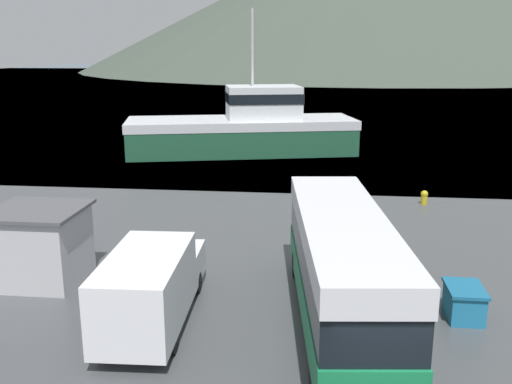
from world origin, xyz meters
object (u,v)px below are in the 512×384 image
(delivery_van, at_px, (152,284))
(storage_bin, at_px, (464,302))
(tour_bus, at_px, (342,264))
(fishing_boat, at_px, (245,127))
(dock_kiosk, at_px, (40,245))

(delivery_van, xyz_separation_m, storage_bin, (9.29, 1.41, -0.74))
(delivery_van, relative_size, storage_bin, 4.21)
(storage_bin, bearing_deg, tour_bus, -169.19)
(tour_bus, height_order, delivery_van, tour_bus)
(fishing_boat, distance_m, storage_bin, 28.78)
(storage_bin, bearing_deg, delivery_van, -171.34)
(delivery_van, bearing_deg, tour_bus, 4.78)
(tour_bus, relative_size, storage_bin, 6.74)
(tour_bus, xyz_separation_m, fishing_boat, (-6.45, 27.59, 0.09))
(dock_kiosk, bearing_deg, storage_bin, -5.36)
(dock_kiosk, bearing_deg, delivery_van, -29.66)
(fishing_boat, relative_size, dock_kiosk, 5.85)
(fishing_boat, height_order, dock_kiosk, fishing_boat)
(delivery_van, bearing_deg, dock_kiosk, 147.94)
(tour_bus, height_order, dock_kiosk, tour_bus)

